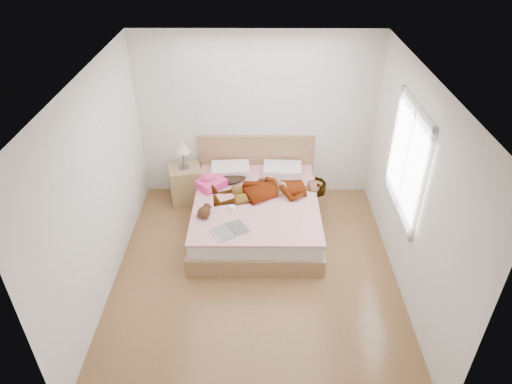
% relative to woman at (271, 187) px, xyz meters
% --- Properties ---
extents(ground, '(4.00, 4.00, 0.00)m').
position_rel_woman_xyz_m(ground, '(-0.21, -1.10, -0.63)').
color(ground, '#502E19').
rests_on(ground, ground).
extents(woman, '(1.79, 0.96, 0.23)m').
position_rel_woman_xyz_m(woman, '(0.00, 0.00, 0.00)').
color(woman, white).
rests_on(woman, bed).
extents(hair, '(0.58, 0.64, 0.08)m').
position_rel_woman_xyz_m(hair, '(-0.57, 0.45, -0.08)').
color(hair, black).
rests_on(hair, bed).
extents(phone, '(0.06, 0.10, 0.05)m').
position_rel_woman_xyz_m(phone, '(-0.50, 0.40, 0.06)').
color(phone, silver).
rests_on(phone, bed).
extents(room_shell, '(4.00, 4.00, 4.00)m').
position_rel_woman_xyz_m(room_shell, '(1.57, -0.80, 0.87)').
color(room_shell, white).
rests_on(room_shell, ground).
extents(bed, '(1.80, 2.08, 1.00)m').
position_rel_woman_xyz_m(bed, '(-0.21, -0.07, -0.35)').
color(bed, brown).
rests_on(bed, ground).
extents(towel, '(0.49, 0.49, 0.20)m').
position_rel_woman_xyz_m(towel, '(-0.87, 0.16, -0.03)').
color(towel, '#F0417C').
rests_on(towel, bed).
extents(magazine, '(0.55, 0.50, 0.03)m').
position_rel_woman_xyz_m(magazine, '(-0.53, -0.87, -0.11)').
color(magazine, silver).
rests_on(magazine, bed).
extents(coffee_mug, '(0.12, 0.09, 0.09)m').
position_rel_woman_xyz_m(coffee_mug, '(-0.53, -0.45, -0.07)').
color(coffee_mug, white).
rests_on(coffee_mug, bed).
extents(plush_toy, '(0.22, 0.28, 0.14)m').
position_rel_woman_xyz_m(plush_toy, '(-0.89, -0.55, -0.04)').
color(plush_toy, black).
rests_on(plush_toy, bed).
extents(nightstand, '(0.58, 0.54, 1.05)m').
position_rel_woman_xyz_m(nightstand, '(-1.32, 0.58, -0.28)').
color(nightstand, olive).
rests_on(nightstand, ground).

